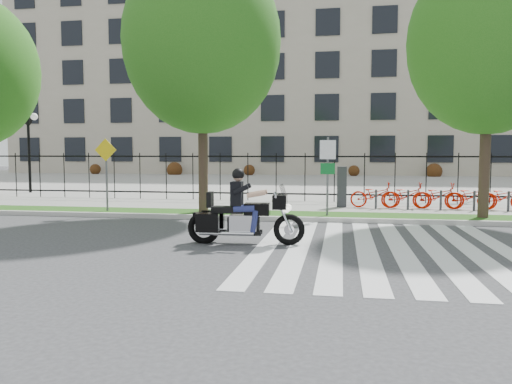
# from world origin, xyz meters

# --- Properties ---
(ground) EXTENTS (120.00, 120.00, 0.00)m
(ground) POSITION_xyz_m (0.00, 0.00, 0.00)
(ground) COLOR #333335
(ground) RESTS_ON ground
(curb) EXTENTS (60.00, 0.20, 0.15)m
(curb) POSITION_xyz_m (0.00, 4.10, 0.07)
(curb) COLOR #B1AEA6
(curb) RESTS_ON ground
(grass_verge) EXTENTS (60.00, 1.50, 0.15)m
(grass_verge) POSITION_xyz_m (0.00, 4.95, 0.07)
(grass_verge) COLOR #204A12
(grass_verge) RESTS_ON ground
(sidewalk) EXTENTS (60.00, 3.50, 0.15)m
(sidewalk) POSITION_xyz_m (0.00, 7.45, 0.07)
(sidewalk) COLOR gray
(sidewalk) RESTS_ON ground
(plaza) EXTENTS (80.00, 34.00, 0.10)m
(plaza) POSITION_xyz_m (0.00, 25.00, 0.05)
(plaza) COLOR gray
(plaza) RESTS_ON ground
(crosswalk_stripes) EXTENTS (5.70, 8.00, 0.01)m
(crosswalk_stripes) POSITION_xyz_m (4.83, 0.00, 0.01)
(crosswalk_stripes) COLOR silver
(crosswalk_stripes) RESTS_ON ground
(iron_fence) EXTENTS (30.00, 0.06, 2.00)m
(iron_fence) POSITION_xyz_m (0.00, 9.20, 1.15)
(iron_fence) COLOR black
(iron_fence) RESTS_ON sidewalk
(office_building) EXTENTS (60.00, 21.90, 20.15)m
(office_building) POSITION_xyz_m (0.00, 44.92, 9.97)
(office_building) COLOR #A39883
(office_building) RESTS_ON ground
(lamp_post_left) EXTENTS (1.06, 0.70, 4.25)m
(lamp_post_left) POSITION_xyz_m (-12.00, 12.00, 3.21)
(lamp_post_left) COLOR black
(lamp_post_left) RESTS_ON ground
(lamp_post_right) EXTENTS (1.06, 0.70, 4.25)m
(lamp_post_right) POSITION_xyz_m (10.00, 12.00, 3.21)
(lamp_post_right) COLOR black
(lamp_post_right) RESTS_ON ground
(street_tree_1) EXTENTS (5.27, 5.27, 8.69)m
(street_tree_1) POSITION_xyz_m (-0.74, 4.95, 5.80)
(street_tree_1) COLOR #34261C
(street_tree_1) RESTS_ON grass_verge
(street_tree_2) EXTENTS (4.85, 4.85, 8.13)m
(street_tree_2) POSITION_xyz_m (8.23, 4.95, 5.48)
(street_tree_2) COLOR #34261C
(street_tree_2) RESTS_ON grass_verge
(bike_share_station) EXTENTS (7.76, 0.85, 1.50)m
(bike_share_station) POSITION_xyz_m (7.77, 7.20, 0.62)
(bike_share_station) COLOR #2D2D33
(bike_share_station) RESTS_ON sidewalk
(sign_pole_regulatory) EXTENTS (0.50, 0.09, 2.50)m
(sign_pole_regulatory) POSITION_xyz_m (3.45, 4.58, 1.74)
(sign_pole_regulatory) COLOR #59595B
(sign_pole_regulatory) RESTS_ON grass_verge
(sign_pole_warning) EXTENTS (0.78, 0.09, 2.49)m
(sign_pole_warning) POSITION_xyz_m (-4.07, 4.58, 1.74)
(sign_pole_warning) COLOR #59595B
(sign_pole_warning) RESTS_ON grass_verge
(motorcycle_rider) EXTENTS (2.80, 0.84, 2.15)m
(motorcycle_rider) POSITION_xyz_m (1.65, 0.03, 0.72)
(motorcycle_rider) COLOR black
(motorcycle_rider) RESTS_ON ground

